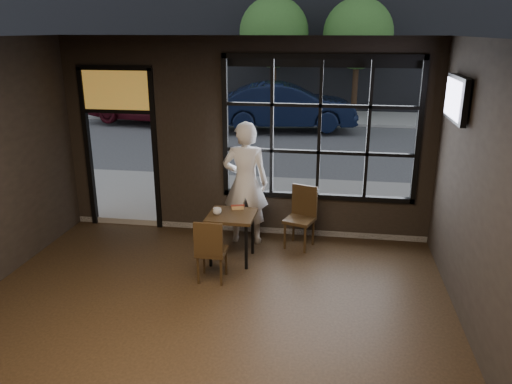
% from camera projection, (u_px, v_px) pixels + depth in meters
% --- Properties ---
extents(floor, '(6.00, 7.00, 0.02)m').
position_uv_depth(floor, '(186.00, 360.00, 5.22)').
color(floor, black).
rests_on(floor, ground).
extents(ceiling, '(6.00, 7.00, 0.02)m').
position_uv_depth(ceiling, '(169.00, 39.00, 4.22)').
color(ceiling, black).
rests_on(ceiling, ground).
extents(window_frame, '(3.06, 0.12, 2.28)m').
position_uv_depth(window_frame, '(319.00, 129.00, 7.77)').
color(window_frame, black).
rests_on(window_frame, ground).
extents(stained_transom, '(1.20, 0.06, 0.70)m').
position_uv_depth(stained_transom, '(116.00, 90.00, 8.08)').
color(stained_transom, orange).
rests_on(stained_transom, ground).
extents(street_asphalt, '(60.00, 41.00, 0.04)m').
position_uv_depth(street_asphalt, '(309.00, 91.00, 27.76)').
color(street_asphalt, '#545456').
rests_on(street_asphalt, ground).
extents(cafe_table, '(0.68, 0.68, 0.73)m').
position_uv_depth(cafe_table, '(232.00, 237.00, 7.36)').
color(cafe_table, '#302111').
rests_on(cafe_table, floor).
extents(chair_near, '(0.39, 0.39, 0.90)m').
position_uv_depth(chair_near, '(212.00, 249.00, 6.75)').
color(chair_near, '#302111').
rests_on(chair_near, floor).
extents(chair_window, '(0.53, 0.53, 0.97)m').
position_uv_depth(chair_window, '(300.00, 218.00, 7.77)').
color(chair_window, '#302111').
rests_on(chair_window, floor).
extents(man, '(0.75, 0.52, 1.97)m').
position_uv_depth(man, '(246.00, 183.00, 7.83)').
color(man, white).
rests_on(man, floor).
extents(hotdog, '(0.21, 0.13, 0.06)m').
position_uv_depth(hotdog, '(238.00, 207.00, 7.44)').
color(hotdog, tan).
rests_on(hotdog, cafe_table).
extents(cup, '(0.15, 0.15, 0.10)m').
position_uv_depth(cup, '(217.00, 211.00, 7.22)').
color(cup, silver).
rests_on(cup, cafe_table).
extents(tv, '(0.11, 0.97, 0.57)m').
position_uv_depth(tv, '(457.00, 99.00, 6.27)').
color(tv, black).
rests_on(tv, wall_right).
extents(navy_car, '(4.76, 2.25, 1.51)m').
position_uv_depth(navy_car, '(286.00, 106.00, 16.50)').
color(navy_car, black).
rests_on(navy_car, street_asphalt).
extents(maroon_car, '(4.99, 2.77, 1.61)m').
position_uv_depth(maroon_car, '(151.00, 99.00, 17.77)').
color(maroon_car, '#430B14').
rests_on(maroon_car, street_asphalt).
extents(tree_left, '(2.62, 2.62, 4.47)m').
position_uv_depth(tree_left, '(274.00, 33.00, 18.90)').
color(tree_left, '#332114').
rests_on(tree_left, street_asphalt).
extents(tree_right, '(2.59, 2.59, 4.41)m').
position_uv_depth(tree_right, '(358.00, 34.00, 18.46)').
color(tree_right, '#332114').
rests_on(tree_right, street_asphalt).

